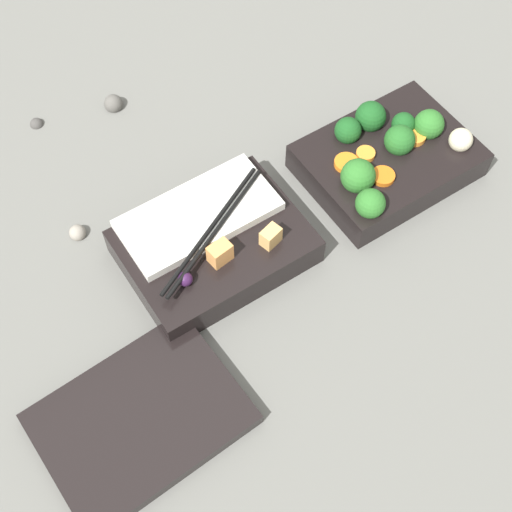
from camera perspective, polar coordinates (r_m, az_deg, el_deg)
The scene contains 7 objects.
ground_plane at distance 0.88m, azimuth 4.51°, elevation 3.66°, with size 3.00×3.00×0.00m, color slate.
bento_tray_vegetable at distance 0.91m, azimuth 10.53°, elevation 7.72°, with size 0.21×0.15×0.07m.
bento_tray_rice at distance 0.83m, azimuth -3.50°, elevation 1.10°, with size 0.21×0.15×0.06m.
bento_lid at distance 0.76m, azimuth -9.21°, elevation -12.72°, with size 0.20×0.15×0.02m, color black.
pebble_0 at distance 1.01m, azimuth -11.33°, elevation 11.86°, with size 0.03×0.03×0.03m, color #595651.
pebble_1 at distance 0.88m, azimuth -14.08°, elevation 1.82°, with size 0.02×0.02×0.02m, color gray.
pebble_2 at distance 1.01m, azimuth -17.18°, elevation 10.19°, with size 0.02×0.02×0.02m, color #474442.
Camera 1 is at (0.34, 0.39, 0.72)m, focal length 50.00 mm.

